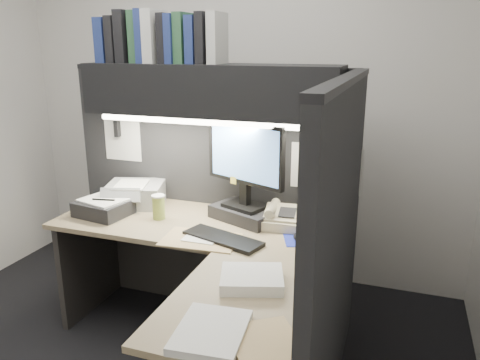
# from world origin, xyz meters

# --- Properties ---
(wall_back) EXTENTS (3.50, 0.04, 2.70)m
(wall_back) POSITION_xyz_m (0.00, 1.50, 1.35)
(wall_back) COLOR silver
(wall_back) RESTS_ON floor
(partition_back) EXTENTS (1.90, 0.06, 1.60)m
(partition_back) POSITION_xyz_m (0.03, 0.93, 0.80)
(partition_back) COLOR black
(partition_back) RESTS_ON floor
(partition_right) EXTENTS (0.06, 1.50, 1.60)m
(partition_right) POSITION_xyz_m (0.98, 0.18, 0.80)
(partition_right) COLOR black
(partition_right) RESTS_ON floor
(desk) EXTENTS (1.70, 1.53, 0.73)m
(desk) POSITION_xyz_m (0.43, -0.00, 0.44)
(desk) COLOR #8F7A5B
(desk) RESTS_ON floor
(overhead_shelf) EXTENTS (1.55, 0.34, 0.30)m
(overhead_shelf) POSITION_xyz_m (0.12, 0.75, 1.50)
(overhead_shelf) COLOR black
(overhead_shelf) RESTS_ON partition_back
(task_light_tube) EXTENTS (1.32, 0.04, 0.04)m
(task_light_tube) POSITION_xyz_m (0.12, 0.61, 1.33)
(task_light_tube) COLOR white
(task_light_tube) RESTS_ON overhead_shelf
(monitor) EXTENTS (0.53, 0.38, 0.60)m
(monitor) POSITION_xyz_m (0.36, 0.70, 0.97)
(monitor) COLOR black
(monitor) RESTS_ON desk
(keyboard) EXTENTS (0.48, 0.28, 0.02)m
(keyboard) POSITION_xyz_m (0.35, 0.36, 0.74)
(keyboard) COLOR black
(keyboard) RESTS_ON desk
(mousepad) EXTENTS (0.25, 0.24, 0.00)m
(mousepad) POSITION_xyz_m (0.76, 0.50, 0.73)
(mousepad) COLOR #1C299C
(mousepad) RESTS_ON desk
(mouse) EXTENTS (0.09, 0.12, 0.04)m
(mouse) POSITION_xyz_m (0.74, 0.49, 0.75)
(mouse) COLOR black
(mouse) RESTS_ON mousepad
(telephone) EXTENTS (0.25, 0.26, 0.09)m
(telephone) POSITION_xyz_m (0.61, 0.67, 0.78)
(telephone) COLOR #C4B896
(telephone) RESTS_ON desk
(coffee_cup) EXTENTS (0.09, 0.09, 0.14)m
(coffee_cup) POSITION_xyz_m (-0.14, 0.54, 0.80)
(coffee_cup) COLOR #A8BB4B
(coffee_cup) RESTS_ON desk
(printer) EXTENTS (0.43, 0.40, 0.14)m
(printer) POSITION_xyz_m (-0.42, 0.72, 0.80)
(printer) COLOR #939698
(printer) RESTS_ON desk
(notebook_stack) EXTENTS (0.34, 0.30, 0.09)m
(notebook_stack) POSITION_xyz_m (-0.50, 0.48, 0.78)
(notebook_stack) COLOR black
(notebook_stack) RESTS_ON desk
(open_folder) EXTENTS (0.43, 0.30, 0.01)m
(open_folder) POSITION_xyz_m (0.24, 0.32, 0.73)
(open_folder) COLOR tan
(open_folder) RESTS_ON desk
(paper_stack_a) EXTENTS (0.33, 0.30, 0.05)m
(paper_stack_a) POSITION_xyz_m (0.65, -0.05, 0.76)
(paper_stack_a) COLOR white
(paper_stack_a) RESTS_ON desk
(paper_stack_b) EXTENTS (0.28, 0.33, 0.03)m
(paper_stack_b) POSITION_xyz_m (0.63, -0.47, 0.75)
(paper_stack_b) COLOR white
(paper_stack_b) RESTS_ON desk
(manila_stack) EXTENTS (0.37, 0.38, 0.02)m
(manila_stack) POSITION_xyz_m (0.84, -0.47, 0.74)
(manila_stack) COLOR tan
(manila_stack) RESTS_ON desk
(binder_row) EXTENTS (0.78, 0.25, 0.31)m
(binder_row) POSITION_xyz_m (-0.19, 0.75, 1.79)
(binder_row) COLOR navy
(binder_row) RESTS_ON overhead_shelf
(pinned_papers) EXTENTS (1.76, 1.31, 0.51)m
(pinned_papers) POSITION_xyz_m (0.42, 0.56, 1.05)
(pinned_papers) COLOR white
(pinned_papers) RESTS_ON partition_back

